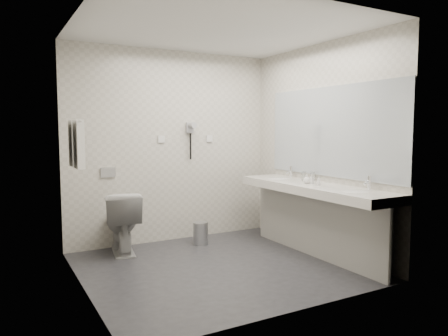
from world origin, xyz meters
TOP-DOWN VIEW (x-y plane):
  - floor at (0.00, 0.00)m, footprint 2.80×2.80m
  - ceiling at (0.00, 0.00)m, footprint 2.80×2.80m
  - wall_back at (0.00, 1.30)m, footprint 2.80×0.00m
  - wall_front at (0.00, -1.30)m, footprint 2.80×0.00m
  - wall_left at (-1.40, 0.00)m, footprint 0.00×2.60m
  - wall_right at (1.40, 0.00)m, footprint 0.00×2.60m
  - vanity_counter at (1.12, -0.20)m, footprint 0.55×2.20m
  - vanity_panel at (1.15, -0.20)m, footprint 0.03×2.15m
  - vanity_post_near at (1.18, -1.24)m, footprint 0.06×0.06m
  - vanity_post_far at (1.18, 0.84)m, footprint 0.06×0.06m
  - mirror at (1.39, -0.20)m, footprint 0.02×2.20m
  - basin_near at (1.12, -0.85)m, footprint 0.40×0.31m
  - basin_far at (1.12, 0.45)m, footprint 0.40×0.31m
  - faucet_near at (1.32, -0.85)m, footprint 0.04×0.04m
  - faucet_far at (1.32, 0.45)m, footprint 0.04×0.04m
  - soap_bottle_a at (1.13, -0.17)m, footprint 0.06×0.06m
  - soap_bottle_b at (1.09, -0.13)m, footprint 0.11×0.11m
  - soap_bottle_c at (1.12, -0.31)m, footprint 0.05×0.05m
  - glass_left at (1.33, 0.04)m, footprint 0.08×0.08m
  - glass_right at (1.24, 0.10)m, footprint 0.07×0.07m
  - toilet at (-0.76, 1.04)m, footprint 0.53×0.79m
  - flush_plate at (-0.85, 1.29)m, footprint 0.18×0.02m
  - pedal_bin at (0.22, 0.90)m, footprint 0.25×0.25m
  - bin_lid at (0.22, 0.90)m, footprint 0.20×0.20m
  - towel_rail at (-1.35, 0.55)m, footprint 0.02×0.62m
  - towel_near at (-1.34, 0.41)m, footprint 0.07×0.24m
  - towel_far at (-1.34, 0.69)m, footprint 0.07×0.24m
  - dryer_cradle at (0.25, 1.27)m, footprint 0.10×0.04m
  - dryer_barrel at (0.25, 1.20)m, footprint 0.08×0.14m
  - dryer_cord at (0.25, 1.26)m, footprint 0.02×0.02m
  - switch_plate_a at (-0.15, 1.29)m, footprint 0.09×0.02m
  - switch_plate_b at (0.55, 1.29)m, footprint 0.09×0.02m

SIDE VIEW (x-z plane):
  - floor at x=0.00m, z-range 0.00..0.00m
  - pedal_bin at x=0.22m, z-range 0.00..0.27m
  - bin_lid at x=0.22m, z-range 0.27..0.29m
  - toilet at x=-0.76m, z-range 0.00..0.74m
  - vanity_panel at x=1.15m, z-range 0.00..0.75m
  - vanity_post_near at x=1.18m, z-range 0.00..0.75m
  - vanity_post_far at x=1.18m, z-range 0.00..0.75m
  - vanity_counter at x=1.12m, z-range 0.75..0.85m
  - basin_near at x=1.12m, z-range 0.81..0.86m
  - basin_far at x=1.12m, z-range 0.81..0.86m
  - soap_bottle_c at x=1.12m, z-range 0.85..0.95m
  - soap_bottle_b at x=1.09m, z-range 0.85..0.95m
  - glass_left at x=1.33m, z-range 0.85..0.96m
  - soap_bottle_a at x=1.13m, z-range 0.85..0.96m
  - glass_right at x=1.24m, z-range 0.85..0.96m
  - faucet_near at x=1.32m, z-range 0.85..1.00m
  - faucet_far at x=1.32m, z-range 0.85..1.00m
  - flush_plate at x=-0.85m, z-range 0.89..1.01m
  - wall_back at x=0.00m, z-range -0.15..2.65m
  - wall_front at x=0.00m, z-range -0.15..2.65m
  - wall_left at x=-1.40m, z-range -0.05..2.55m
  - wall_right at x=1.40m, z-range -0.05..2.55m
  - dryer_cord at x=0.25m, z-range 1.07..1.43m
  - towel_near at x=-1.34m, z-range 1.09..1.57m
  - towel_far at x=-1.34m, z-range 1.09..1.57m
  - switch_plate_a at x=-0.15m, z-range 1.31..1.40m
  - switch_plate_b at x=0.55m, z-range 1.31..1.40m
  - mirror at x=1.39m, z-range 0.92..1.98m
  - dryer_cradle at x=0.25m, z-range 1.43..1.57m
  - dryer_barrel at x=0.25m, z-range 1.49..1.57m
  - towel_rail at x=-1.35m, z-range 1.54..1.56m
  - ceiling at x=0.00m, z-range 2.50..2.50m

